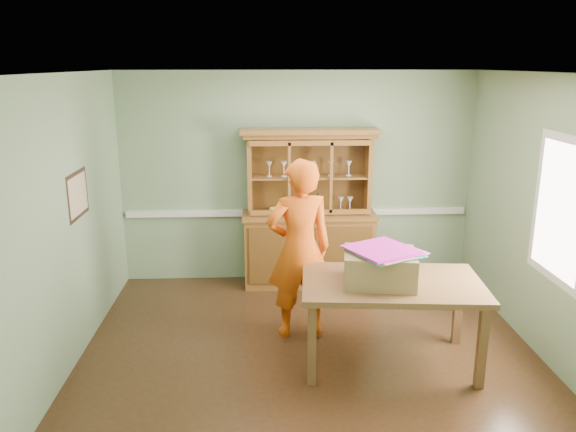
{
  "coord_description": "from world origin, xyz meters",
  "views": [
    {
      "loc": [
        -0.44,
        -5.08,
        2.78
      ],
      "look_at": [
        -0.19,
        0.4,
        1.28
      ],
      "focal_mm": 35.0,
      "sensor_mm": 36.0,
      "label": 1
    }
  ],
  "objects_px": {
    "dining_table": "(392,291)",
    "cardboard_box": "(379,268)",
    "person": "(299,249)",
    "china_hutch": "(309,231)"
  },
  "relations": [
    {
      "from": "dining_table",
      "to": "cardboard_box",
      "type": "distance_m",
      "value": 0.28
    },
    {
      "from": "cardboard_box",
      "to": "person",
      "type": "bearing_deg",
      "value": 135.32
    },
    {
      "from": "dining_table",
      "to": "cardboard_box",
      "type": "height_order",
      "value": "cardboard_box"
    },
    {
      "from": "dining_table",
      "to": "cardboard_box",
      "type": "bearing_deg",
      "value": -159.63
    },
    {
      "from": "dining_table",
      "to": "cardboard_box",
      "type": "relative_size",
      "value": 2.71
    },
    {
      "from": "dining_table",
      "to": "person",
      "type": "height_order",
      "value": "person"
    },
    {
      "from": "china_hutch",
      "to": "dining_table",
      "type": "relative_size",
      "value": 1.15
    },
    {
      "from": "person",
      "to": "china_hutch",
      "type": "bearing_deg",
      "value": -109.32
    },
    {
      "from": "cardboard_box",
      "to": "china_hutch",
      "type": "bearing_deg",
      "value": 102.72
    },
    {
      "from": "dining_table",
      "to": "person",
      "type": "bearing_deg",
      "value": 146.72
    }
  ]
}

